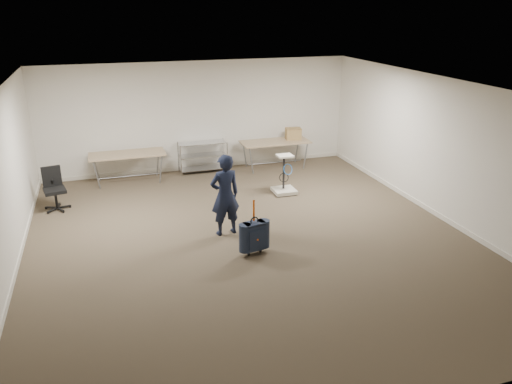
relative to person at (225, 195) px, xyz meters
name	(u,v)px	position (x,y,z in m)	size (l,w,h in m)	color
ground	(250,239)	(0.36, -0.38, -0.79)	(9.00, 9.00, 0.00)	#453929
room_shell	(231,209)	(0.36, 1.00, -0.74)	(8.00, 9.00, 9.00)	silver
folding_table_left	(127,156)	(-1.54, 3.57, -0.11)	(1.80, 0.75, 0.73)	#9A7D5E
folding_table_right	(275,143)	(2.26, 3.57, -0.11)	(1.80, 0.75, 0.73)	#9A7D5E
wire_shelf	(203,155)	(0.36, 3.82, -0.34)	(1.22, 0.47, 0.80)	silver
person	(225,195)	(0.00, 0.00, 0.00)	(0.57, 0.38, 1.57)	black
suitcase	(254,236)	(0.27, -0.96, -0.44)	(0.40, 0.28, 1.01)	black
office_chair	(56,197)	(-3.14, 2.26, -0.51)	(0.55, 0.55, 0.91)	black
equipment_cart	(284,183)	(1.83, 1.70, -0.54)	(0.50, 0.50, 0.92)	beige
cardboard_box	(293,134)	(2.80, 3.64, 0.09)	(0.40, 0.30, 0.30)	#A2874B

